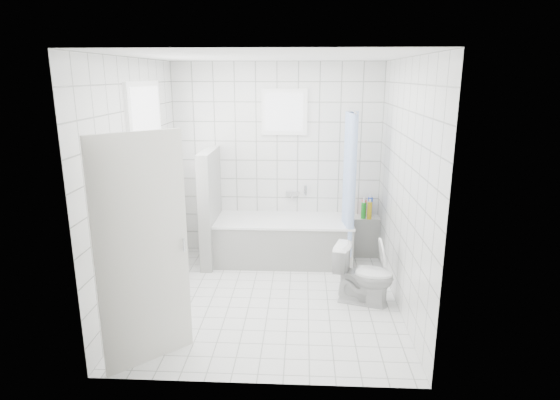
{
  "coord_description": "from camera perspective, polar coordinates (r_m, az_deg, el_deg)",
  "views": [
    {
      "loc": [
        0.36,
        -4.77,
        2.42
      ],
      "look_at": [
        0.1,
        0.35,
        1.05
      ],
      "focal_mm": 30.0,
      "sensor_mm": 36.0,
      "label": 1
    }
  ],
  "objects": [
    {
      "name": "ceiling",
      "position": [
        4.79,
        -1.45,
        17.12
      ],
      "size": [
        3.0,
        3.0,
        0.0
      ],
      "primitive_type": "plane",
      "rotation": [
        3.14,
        0.0,
        0.0
      ],
      "color": "white",
      "rests_on": "ground"
    },
    {
      "name": "wall_right",
      "position": [
        5.01,
        14.85,
        1.54
      ],
      "size": [
        0.02,
        3.0,
        2.6
      ],
      "primitive_type": "cube",
      "color": "white",
      "rests_on": "ground"
    },
    {
      "name": "tiled_ledge",
      "position": [
        6.57,
        10.33,
        -4.34
      ],
      "size": [
        0.4,
        0.24,
        0.55
      ],
      "primitive_type": "cube",
      "color": "white",
      "rests_on": "ground"
    },
    {
      "name": "window_back",
      "position": [
        6.25,
        0.54,
        10.65
      ],
      "size": [
        0.5,
        0.01,
        0.5
      ],
      "primitive_type": "cube",
      "color": "white",
      "rests_on": "wall_back"
    },
    {
      "name": "curtain_rod",
      "position": [
        5.91,
        8.8,
        10.72
      ],
      "size": [
        0.02,
        0.8,
        0.02
      ],
      "primitive_type": "cylinder",
      "rotation": [
        1.57,
        0.0,
        0.0
      ],
      "color": "silver",
      "rests_on": "wall_back"
    },
    {
      "name": "window_left",
      "position": [
        5.41,
        -15.66,
        5.7
      ],
      "size": [
        0.01,
        0.9,
        1.4
      ],
      "primitive_type": "cube",
      "color": "white",
      "rests_on": "wall_left"
    },
    {
      "name": "wall_front",
      "position": [
        3.47,
        -3.16,
        -3.87
      ],
      "size": [
        2.8,
        0.02,
        2.6
      ],
      "primitive_type": "cube",
      "color": "white",
      "rests_on": "ground"
    },
    {
      "name": "bathtub",
      "position": [
        6.27,
        0.47,
        -4.88
      ],
      "size": [
        1.8,
        0.77,
        0.58
      ],
      "color": "white",
      "rests_on": "ground"
    },
    {
      "name": "ledge_bottles",
      "position": [
        6.43,
        10.55,
        -1.08
      ],
      "size": [
        0.16,
        0.2,
        0.27
      ],
      "color": "blue",
      "rests_on": "tiled_ledge"
    },
    {
      "name": "wall_left",
      "position": [
        5.2,
        -16.92,
        1.88
      ],
      "size": [
        0.02,
        3.0,
        2.6
      ],
      "primitive_type": "cube",
      "color": "white",
      "rests_on": "ground"
    },
    {
      "name": "wall_back",
      "position": [
        6.38,
        -0.36,
        4.85
      ],
      "size": [
        2.8,
        0.02,
        2.6
      ],
      "primitive_type": "cube",
      "color": "white",
      "rests_on": "ground"
    },
    {
      "name": "partition_wall",
      "position": [
        6.2,
        -8.49,
        -0.84
      ],
      "size": [
        0.15,
        0.85,
        1.5
      ],
      "primitive_type": "cube",
      "color": "white",
      "rests_on": "ground"
    },
    {
      "name": "window_sill",
      "position": [
        5.56,
        -14.68,
        -1.84
      ],
      "size": [
        0.18,
        1.02,
        0.08
      ],
      "primitive_type": "cube",
      "color": "white",
      "rests_on": "wall_left"
    },
    {
      "name": "door",
      "position": [
        4.05,
        -16.32,
        -6.18
      ],
      "size": [
        0.61,
        0.57,
        2.0
      ],
      "primitive_type": "cube",
      "rotation": [
        0.0,
        0.0,
        -0.82
      ],
      "color": "silver",
      "rests_on": "ground"
    },
    {
      "name": "toilet",
      "position": [
        5.22,
        10.18,
        -8.94
      ],
      "size": [
        0.71,
        0.53,
        0.65
      ],
      "primitive_type": "imported",
      "rotation": [
        0.0,
        0.0,
        1.29
      ],
      "color": "white",
      "rests_on": "ground"
    },
    {
      "name": "ground",
      "position": [
        5.36,
        -1.26,
        -11.88
      ],
      "size": [
        3.0,
        3.0,
        0.0
      ],
      "primitive_type": "plane",
      "color": "white",
      "rests_on": "ground"
    },
    {
      "name": "shower_curtain",
      "position": [
        5.92,
        8.58,
        1.91
      ],
      "size": [
        0.14,
        0.48,
        1.78
      ],
      "primitive_type": null,
      "color": "#426DC3",
      "rests_on": "curtain_rod"
    },
    {
      "name": "sill_bottles",
      "position": [
        5.38,
        -15.15,
        -0.68
      ],
      "size": [
        0.17,
        0.74,
        0.31
      ],
      "color": "white",
      "rests_on": "window_sill"
    },
    {
      "name": "tub_faucet",
      "position": [
        6.43,
        1.5,
        0.82
      ],
      "size": [
        0.18,
        0.06,
        0.06
      ],
      "primitive_type": "cube",
      "color": "silver",
      "rests_on": "wall_back"
    }
  ]
}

